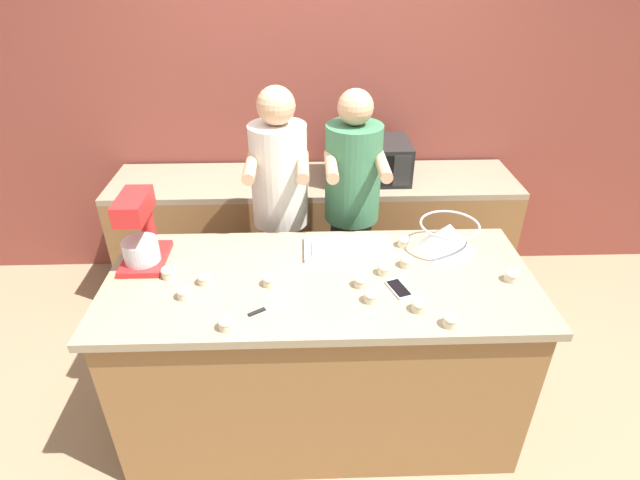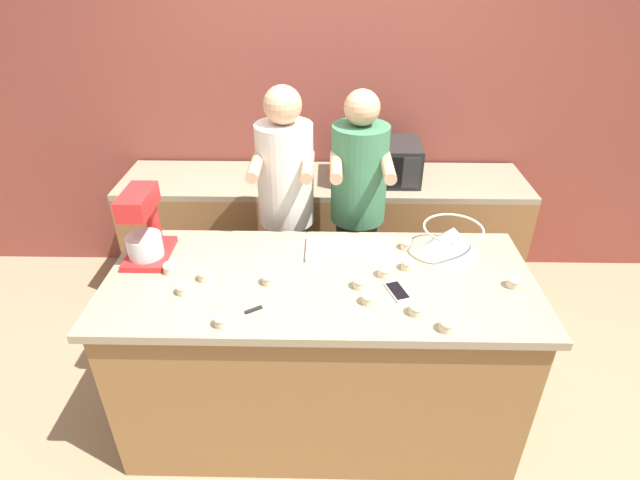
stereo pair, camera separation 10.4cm
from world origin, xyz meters
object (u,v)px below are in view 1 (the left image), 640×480
cell_phone (399,289)px  knife (268,307)px  person_right (351,221)px  cupcake_8 (184,292)px  cupcake_3 (384,268)px  cupcake_4 (226,323)px  mixing_bowl (448,236)px  person_left (281,220)px  cupcake_7 (404,241)px  baking_tray (347,247)px  cupcake_2 (451,320)px  cupcake_10 (512,275)px  cupcake_1 (419,305)px  stand_mixer (140,234)px  cupcake_0 (270,280)px  cupcake_12 (407,261)px  cupcake_6 (371,296)px  cupcake_5 (205,278)px  cupcake_11 (168,272)px  cupcake_9 (361,281)px

cell_phone → knife: (-0.58, -0.11, -0.00)m
person_right → cupcake_8: bearing=-135.2°
cupcake_3 → cupcake_4: 0.79m
mixing_bowl → cupcake_3: (-0.35, -0.21, -0.05)m
person_left → cupcake_7: size_ratio=25.09×
cell_phone → baking_tray: bearing=121.3°
cupcake_2 → cupcake_10: size_ratio=1.00×
person_right → cupcake_1: (0.21, -0.93, 0.10)m
stand_mixer → cupcake_0: size_ratio=5.44×
cupcake_2 → cupcake_8: (-1.13, 0.22, 0.00)m
cupcake_1 → cupcake_12: (0.01, 0.34, 0.00)m
person_right → cupcake_7: size_ratio=24.81×
cupcake_6 → cupcake_4: bearing=-165.3°
cupcake_1 → cupcake_4: (-0.81, -0.09, 0.00)m
person_left → cupcake_3: bearing=-51.9°
person_right → cupcake_8: size_ratio=24.81×
stand_mixer → baking_tray: (1.00, 0.07, -0.14)m
cell_phone → cupcake_5: size_ratio=2.39×
cupcake_7 → cupcake_10: bearing=-35.8°
cupcake_10 → person_left: bearing=146.3°
cupcake_2 → cupcake_11: (-1.24, 0.38, 0.00)m
cupcake_9 → knife: bearing=-160.5°
mixing_bowl → cupcake_10: bearing=-50.4°
cupcake_2 → cupcake_6: bearing=150.9°
baking_tray → cupcake_8: cupcake_8 is taller
cupcake_1 → cupcake_10: size_ratio=1.00×
cupcake_1 → cupcake_3: (-0.11, 0.28, 0.00)m
person_right → cupcake_4: 1.19m
cupcake_0 → cupcake_6: size_ratio=1.00×
cupcake_5 → cupcake_11: same height
cupcake_7 → cupcake_8: size_ratio=1.00×
cupcake_6 → cupcake_9: bearing=106.1°
cupcake_6 → cupcake_11: (-0.93, 0.21, 0.00)m
cupcake_3 → cupcake_10: (0.58, -0.08, 0.00)m
knife → cupcake_8: cupcake_8 is taller
cupcake_1 → cupcake_6: 0.21m
cupcake_4 → cupcake_9: (0.58, 0.27, 0.00)m
knife → cupcake_5: size_ratio=2.92×
cupcake_8 → cupcake_11: (-0.10, 0.16, 0.00)m
baking_tray → cupcake_6: size_ratio=6.54×
cupcake_3 → cupcake_6: 0.23m
mixing_bowl → baking_tray: mixing_bowl is taller
cupcake_10 → cupcake_12: 0.49m
person_right → knife: (-0.44, -0.90, 0.08)m
cupcake_9 → cupcake_10: 0.70m
cell_phone → cupcake_1: (0.06, -0.15, 0.02)m
baking_tray → cupcake_3: 0.27m
knife → cupcake_3: (0.54, 0.24, 0.03)m
stand_mixer → cupcake_8: size_ratio=5.44×
cupcake_0 → cupcake_3: same height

